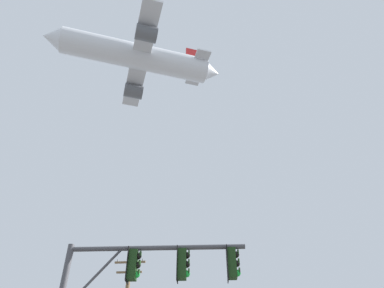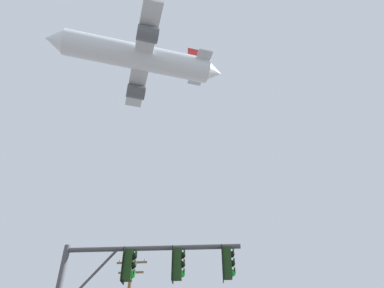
% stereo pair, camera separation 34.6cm
% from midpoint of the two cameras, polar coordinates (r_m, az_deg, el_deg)
% --- Properties ---
extents(signal_pole_near, '(5.60, 0.56, 5.99)m').
position_cam_midpoint_polar(signal_pole_near, '(11.71, -8.55, -21.37)').
color(signal_pole_near, '#4C4C51').
rests_on(signal_pole_near, ground).
extents(airplane, '(22.49, 17.37, 6.29)m').
position_cam_midpoint_polar(airplane, '(49.22, -8.22, 13.23)').
color(airplane, white).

